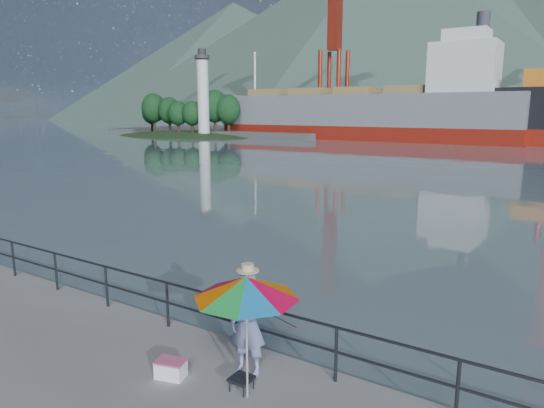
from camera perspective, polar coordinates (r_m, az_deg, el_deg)
The scene contains 8 objects.
guardrail at distance 11.59m, azimuth -15.77°, elevation -10.19°, with size 22.00×0.06×1.03m.
lighthouse_islet at distance 92.45m, azimuth -10.42°, elevation 8.17°, with size 48.00×26.40×19.20m.
fisherman at distance 8.78m, azimuth -2.81°, elevation -13.84°, with size 0.69×0.45×1.89m, color #313F8A.
beach_umbrella at distance 7.71m, azimuth -3.05°, elevation -9.79°, with size 2.13×2.13×2.07m.
folding_stool at distance 8.67m, azimuth -3.60°, elevation -20.33°, with size 0.37×0.37×0.24m.
cooler_bag at distance 9.18m, azimuth -11.81°, elevation -18.52°, with size 0.50×0.33×0.29m, color white.
fishing_rod at distance 9.84m, azimuth -1.38°, elevation -17.07°, with size 0.02×0.02×2.31m, color black.
bulk_carrier at distance 81.59m, azimuth 11.58°, elevation 10.50°, with size 49.95×8.65×14.50m.
Camera 1 is at (8.23, -5.33, 4.64)m, focal length 32.00 mm.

